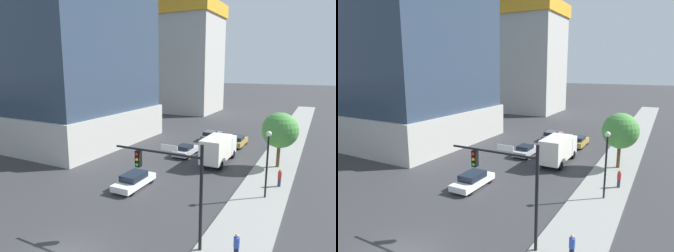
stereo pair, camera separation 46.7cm
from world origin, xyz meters
The scene contains 12 objects.
sidewalk centered at (8.43, 20.00, 0.07)m, with size 4.25×120.00×0.15m, color gray.
construction_building centered at (-17.53, 58.02, 14.27)m, with size 13.95×22.56×33.55m.
traffic_light_pole centered at (4.82, 4.14, 4.50)m, with size 6.01×0.48×6.48m.
street_lamp centered at (8.81, 13.59, 3.88)m, with size 0.44×0.44×5.68m.
street_tree centered at (8.60, 22.39, 4.22)m, with size 3.83×3.83×6.01m.
car_silver centered at (-2.31, 22.07, 0.69)m, with size 1.88×4.43×1.37m.
car_gold centered at (2.25, 29.64, 0.73)m, with size 1.86×4.59×1.46m.
car_white centered at (-2.31, 10.53, 0.68)m, with size 1.90×4.75×1.37m.
car_gray centered at (-2.31, 31.49, 0.70)m, with size 1.94×4.71×1.42m.
box_truck centered at (2.25, 20.98, 1.80)m, with size 2.29×7.03×3.22m.
pedestrian_red_shirt centered at (9.53, 16.60, 0.94)m, with size 0.34×0.34×1.57m.
pedestrian_blue_shirt centered at (8.86, 4.23, 0.95)m, with size 0.34×0.34×1.59m.
Camera 2 is at (12.91, -10.79, 10.85)m, focal length 31.94 mm.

